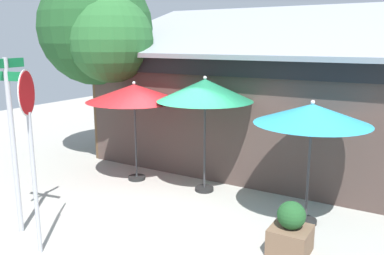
{
  "coord_description": "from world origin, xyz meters",
  "views": [
    {
      "loc": [
        4.57,
        -6.24,
        3.48
      ],
      "look_at": [
        0.16,
        1.2,
        1.6
      ],
      "focal_mm": 37.46,
      "sensor_mm": 36.0,
      "label": 1
    }
  ],
  "objects": [
    {
      "name": "cafe_building",
      "position": [
        0.54,
        4.5,
        1.72
      ],
      "size": [
        9.07,
        5.03,
        4.57
      ],
      "color": "#473833",
      "rests_on": "ground"
    },
    {
      "name": "shade_tree",
      "position": [
        -3.54,
        2.36,
        3.73
      ],
      "size": [
        3.66,
        3.24,
        5.45
      ],
      "color": "brown",
      "rests_on": "ground"
    },
    {
      "name": "patio_umbrella_forest_green_center",
      "position": [
        0.25,
        1.62,
        2.38
      ],
      "size": [
        2.2,
        2.2,
        2.71
      ],
      "color": "black",
      "rests_on": "ground"
    },
    {
      "name": "street_sign_post",
      "position": [
        -1.68,
        -1.94,
        1.94
      ],
      "size": [
        0.82,
        0.88,
        3.2
      ],
      "color": "#A8AAB2",
      "rests_on": "ground"
    },
    {
      "name": "stop_sign",
      "position": [
        -0.75,
        -2.26,
        2.1
      ],
      "size": [
        0.41,
        0.61,
        3.05
      ],
      "color": "#A8AAB2",
      "rests_on": "ground"
    },
    {
      "name": "patio_umbrella_crimson_left",
      "position": [
        -1.62,
        1.42,
        2.22
      ],
      "size": [
        2.37,
        2.37,
        2.51
      ],
      "color": "black",
      "rests_on": "ground"
    },
    {
      "name": "patio_umbrella_teal_right",
      "position": [
        2.78,
        1.11,
        2.14
      ],
      "size": [
        2.15,
        2.15,
        2.42
      ],
      "color": "black",
      "rests_on": "ground"
    },
    {
      "name": "sidewalk_planter",
      "position": [
        2.86,
        -0.14,
        0.38
      ],
      "size": [
        0.64,
        0.64,
        0.91
      ],
      "color": "brown",
      "rests_on": "ground"
    },
    {
      "name": "ground_plane",
      "position": [
        0.0,
        0.0,
        -0.05
      ],
      "size": [
        28.0,
        28.0,
        0.1
      ],
      "primitive_type": "cube",
      "color": "#9E9B93"
    }
  ]
}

